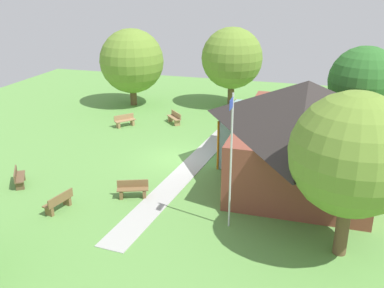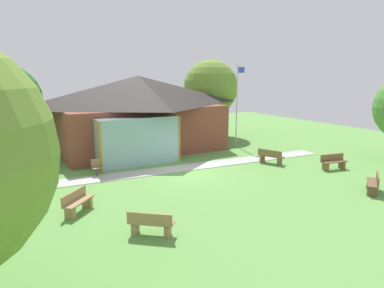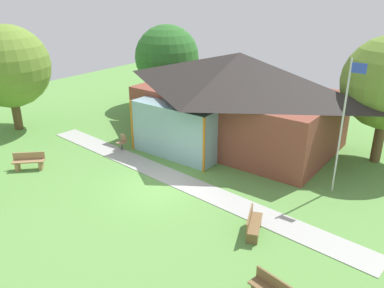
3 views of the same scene
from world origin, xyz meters
TOP-DOWN VIEW (x-y plane):
  - ground_plane at (0.00, 0.00)m, footprint 44.00×44.00m
  - pavilion at (-0.26, 6.79)m, footprint 11.56×8.19m
  - footpath at (0.00, 1.08)m, footprint 18.79×2.93m
  - flagpole at (6.28, 4.37)m, footprint 0.64×0.08m
  - bench_mid_left at (-6.43, -2.36)m, footprint 1.38×1.36m
  - bench_mid_right at (4.99, -0.61)m, footprint 0.95×1.56m
  - bench_lawn_far_right at (7.12, -3.30)m, footprint 1.56×0.74m
  - bench_front_left at (-4.79, -5.53)m, footprint 1.43×1.31m
  - bench_front_right at (5.43, -6.68)m, footprint 1.49×1.20m
  - patio_chair_west at (-4.53, 2.08)m, footprint 0.45×0.45m
  - tree_behind_pavilion_left at (-8.10, 10.24)m, footprint 4.60×4.60m
  - tree_west_hedge at (-12.23, 0.56)m, footprint 4.87×4.87m
  - tree_behind_pavilion_right at (6.96, 8.84)m, footprint 4.51×4.51m
  - tree_lawn_corner at (-10.22, -7.23)m, footprint 5.15×5.15m

SIDE VIEW (x-z plane):
  - ground_plane at x=0.00m, z-range 0.00..0.00m
  - footpath at x=0.00m, z-range 0.00..0.03m
  - bench_mid_left at x=-6.43m, z-range -0.02..0.82m
  - bench_mid_right at x=4.99m, z-range -0.02..0.82m
  - bench_lawn_far_right at x=7.12m, z-range -0.02..0.82m
  - bench_front_left at x=-4.79m, z-range -0.02..0.82m
  - bench_front_right at x=5.43m, z-range -0.02..0.82m
  - patio_chair_west at x=-4.53m, z-range -0.01..0.85m
  - pavilion at x=-0.26m, z-range 0.09..5.17m
  - flagpole at x=6.28m, z-range 0.29..6.11m
  - tree_behind_pavilion_left at x=-8.10m, z-range 0.62..6.48m
  - tree_lawn_corner at x=-10.22m, z-range 0.53..6.74m
  - tree_west_hedge at x=-12.23m, z-range 0.73..7.10m
  - tree_behind_pavilion_right at x=6.96m, z-range 0.90..7.25m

